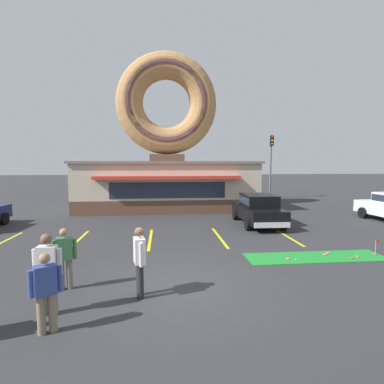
{
  "coord_description": "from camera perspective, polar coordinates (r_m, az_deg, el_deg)",
  "views": [
    {
      "loc": [
        -0.33,
        -7.62,
        3.21
      ],
      "look_at": [
        0.92,
        5.0,
        2.0
      ],
      "focal_mm": 28.0,
      "sensor_mm": 36.0,
      "label": 1
    }
  ],
  "objects": [
    {
      "name": "golf_ball",
      "position": [
        10.7,
        19.14,
        -12.02
      ],
      "size": [
        0.04,
        0.04,
        0.04
      ],
      "primitive_type": "sphere",
      "color": "white",
      "rests_on": "putting_mat"
    },
    {
      "name": "mini_donut_near_left",
      "position": [
        11.84,
        24.42,
        -10.54
      ],
      "size": [
        0.13,
        0.13,
        0.04
      ],
      "primitive_type": "torus",
      "color": "#D17F47",
      "rests_on": "putting_mat"
    },
    {
      "name": "car_black",
      "position": [
        16.11,
        12.45,
        -3.02
      ],
      "size": [
        2.04,
        4.59,
        1.6
      ],
      "color": "black",
      "rests_on": "ground"
    },
    {
      "name": "pedestrian_leather_jacket_man",
      "position": [
        7.17,
        -25.79,
        -13.21
      ],
      "size": [
        0.6,
        0.25,
        1.76
      ],
      "color": "slate",
      "rests_on": "ground"
    },
    {
      "name": "parking_stripe_mid_left",
      "position": [
        13.03,
        -7.96,
        -8.85
      ],
      "size": [
        0.12,
        3.6,
        0.01
      ],
      "primitive_type": "cube",
      "color": "yellow",
      "rests_on": "ground"
    },
    {
      "name": "pedestrian_beanie_man",
      "position": [
        7.42,
        -9.96,
        -12.39
      ],
      "size": [
        0.32,
        0.58,
        1.7
      ],
      "color": "#232328",
      "rests_on": "ground"
    },
    {
      "name": "putting_mat",
      "position": [
        11.3,
        22.45,
        -11.39
      ],
      "size": [
        4.76,
        1.25,
        0.03
      ],
      "primitive_type": "cube",
      "color": "#1E842D",
      "rests_on": "ground"
    },
    {
      "name": "pedestrian_blue_sweater_man",
      "position": [
        8.4,
        -23.1,
        -11.14
      ],
      "size": [
        0.58,
        0.32,
        1.59
      ],
      "color": "slate",
      "rests_on": "ground"
    },
    {
      "name": "ground_plane",
      "position": [
        8.27,
        -3.08,
        -17.39
      ],
      "size": [
        160.0,
        160.0,
        0.0
      ],
      "primitive_type": "plane",
      "color": "#2D2D30"
    },
    {
      "name": "putting_flag_pin",
      "position": [
        12.29,
        31.72,
        -8.41
      ],
      "size": [
        0.13,
        0.01,
        0.55
      ],
      "color": "silver",
      "rests_on": "putting_mat"
    },
    {
      "name": "pedestrian_hooded_kid",
      "position": [
        6.52,
        -26.08,
        -16.34
      ],
      "size": [
        0.53,
        0.39,
        1.55
      ],
      "color": "#7F7056",
      "rests_on": "ground"
    },
    {
      "name": "mini_donut_mid_left",
      "position": [
        11.87,
        28.96,
        -10.69
      ],
      "size": [
        0.13,
        0.13,
        0.04
      ],
      "primitive_type": "torus",
      "color": "#A5724C",
      "rests_on": "putting_mat"
    },
    {
      "name": "mini_donut_near_right",
      "position": [
        10.7,
        17.79,
        -12.0
      ],
      "size": [
        0.13,
        0.13,
        0.04
      ],
      "primitive_type": "torus",
      "color": "#D8667F",
      "rests_on": "putting_mat"
    },
    {
      "name": "traffic_light_pole",
      "position": [
        28.19,
        14.82,
        6.28
      ],
      "size": [
        0.28,
        0.47,
        5.8
      ],
      "color": "#595B60",
      "rests_on": "ground"
    },
    {
      "name": "parking_stripe_left",
      "position": [
        13.49,
        -20.95,
        -8.67
      ],
      "size": [
        0.12,
        3.6,
        0.01
      ],
      "primitive_type": "cube",
      "color": "yellow",
      "rests_on": "ground"
    },
    {
      "name": "trash_bin",
      "position": [
        20.05,
        10.24,
        -2.41
      ],
      "size": [
        0.57,
        0.57,
        0.97
      ],
      "color": "#232833",
      "rests_on": "ground"
    },
    {
      "name": "mini_donut_mid_right",
      "position": [
        11.58,
        28.07,
        -11.05
      ],
      "size": [
        0.13,
        0.13,
        0.04
      ],
      "primitive_type": "torus",
      "color": "brown",
      "rests_on": "putting_mat"
    },
    {
      "name": "parking_stripe_far_left",
      "position": [
        14.57,
        -32.52,
        -8.13
      ],
      "size": [
        0.12,
        3.6,
        0.01
      ],
      "primitive_type": "cube",
      "color": "yellow",
      "rests_on": "ground"
    },
    {
      "name": "donut_shop_building",
      "position": [
        21.57,
        -4.79,
        6.84
      ],
      "size": [
        12.3,
        6.75,
        10.96
      ],
      "color": "brown",
      "rests_on": "ground"
    },
    {
      "name": "mini_donut_mid_centre",
      "position": [
        11.59,
        23.91,
        -10.85
      ],
      "size": [
        0.13,
        0.13,
        0.04
      ],
      "primitive_type": "torus",
      "color": "#D8667F",
      "rests_on": "putting_mat"
    },
    {
      "name": "parking_stripe_centre",
      "position": [
        13.25,
        5.26,
        -8.58
      ],
      "size": [
        0.12,
        3.6,
        0.01
      ],
      "primitive_type": "cube",
      "color": "yellow",
      "rests_on": "ground"
    },
    {
      "name": "mini_donut_far_left",
      "position": [
        12.48,
        31.37,
        -10.04
      ],
      "size": [
        0.13,
        0.13,
        0.04
      ],
      "primitive_type": "torus",
      "color": "brown",
      "rests_on": "putting_mat"
    },
    {
      "name": "parking_stripe_mid_right",
      "position": [
        14.12,
        17.43,
        -7.93
      ],
      "size": [
        0.12,
        3.6,
        0.01
      ],
      "primitive_type": "cube",
      "color": "yellow",
      "rests_on": "ground"
    }
  ]
}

